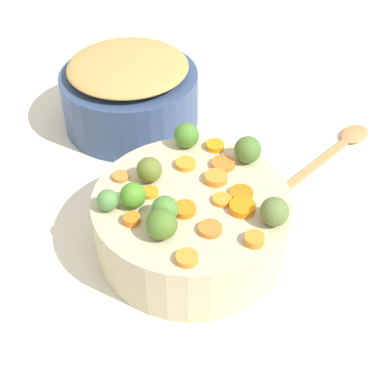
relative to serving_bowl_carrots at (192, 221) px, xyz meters
The scene contains 27 objects.
tabletop 0.06m from the serving_bowl_carrots, 35.65° to the right, with size 2.40×2.40×0.02m, color silver.
serving_bowl_carrots is the anchor object (origin of this frame).
metal_pot 0.36m from the serving_bowl_carrots, behind, with size 0.27×0.27×0.11m, color navy.
stuffing_mound 0.36m from the serving_bowl_carrots, behind, with size 0.23×0.23×0.03m, color tan.
carrot_slice_0 0.08m from the serving_bowl_carrots, 116.83° to the right, with size 0.03×0.03×0.01m, color orange.
carrot_slice_1 0.06m from the serving_bowl_carrots, 39.67° to the right, with size 0.03×0.03×0.01m, color orange.
carrot_slice_2 0.10m from the serving_bowl_carrots, 48.14° to the left, with size 0.04×0.04×0.01m, color orange.
carrot_slice_3 0.07m from the serving_bowl_carrots, 56.71° to the left, with size 0.03×0.03×0.01m, color orange.
carrot_slice_4 0.13m from the serving_bowl_carrots, 132.25° to the right, with size 0.03×0.03×0.01m, color orange.
carrot_slice_5 0.08m from the serving_bowl_carrots, 114.33° to the left, with size 0.03×0.03×0.01m, color orange.
carrot_slice_6 0.09m from the serving_bowl_carrots, ahead, with size 0.03×0.03×0.01m, color orange.
carrot_slice_7 0.14m from the serving_bowl_carrots, 141.62° to the left, with size 0.03×0.03×0.01m, color orange.
carrot_slice_8 0.14m from the serving_bowl_carrots, 22.03° to the left, with size 0.03×0.03×0.01m, color orange.
carrot_slice_9 0.11m from the serving_bowl_carrots, 78.96° to the right, with size 0.02×0.02×0.01m, color orange.
carrot_slice_10 0.10m from the serving_bowl_carrots, 125.10° to the left, with size 0.04×0.04×0.01m, color orange.
carrot_slice_11 0.13m from the serving_bowl_carrots, 23.90° to the right, with size 0.03×0.03×0.01m, color orange.
carrot_slice_12 0.09m from the serving_bowl_carrots, 72.25° to the left, with size 0.04×0.04×0.01m, color orange.
carrot_slice_13 0.09m from the serving_bowl_carrots, 167.02° to the left, with size 0.03×0.03×0.01m, color orange.
brussels_sprout_0 0.14m from the serving_bowl_carrots, 99.46° to the right, with size 0.03×0.03×0.03m, color #4F8240.
brussels_sprout_1 0.14m from the serving_bowl_carrots, 163.18° to the left, with size 0.04×0.04×0.04m, color #437A28.
brussels_sprout_2 0.11m from the serving_bowl_carrots, 48.65° to the right, with size 0.04×0.04×0.04m, color #496E26.
brussels_sprout_3 0.11m from the serving_bowl_carrots, 99.27° to the right, with size 0.04×0.04×0.04m, color #498624.
brussels_sprout_4 0.14m from the serving_bowl_carrots, 44.54° to the left, with size 0.04×0.04×0.04m, color #597237.
brussels_sprout_5 0.14m from the serving_bowl_carrots, 113.78° to the left, with size 0.04×0.04×0.04m, color #486E2C.
brussels_sprout_6 0.09m from the serving_bowl_carrots, 60.27° to the right, with size 0.04×0.04×0.04m, color #497E34.
brussels_sprout_7 0.10m from the serving_bowl_carrots, 142.10° to the right, with size 0.04×0.04×0.04m, color #5B6C28.
wooden_spoon 0.39m from the serving_bowl_carrots, 110.51° to the left, with size 0.14×0.25×0.01m.
Camera 1 is at (0.57, -0.22, 0.68)m, focal length 52.66 mm.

